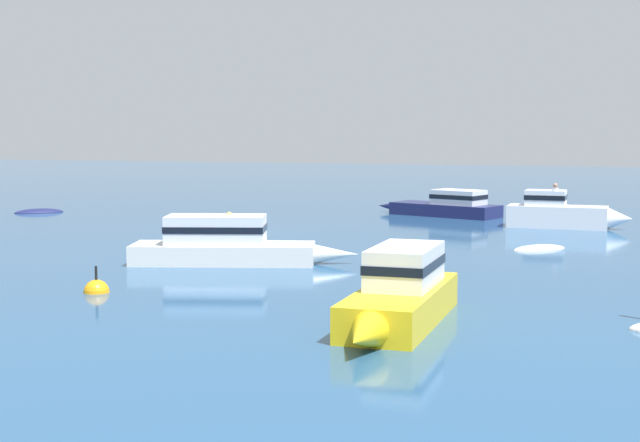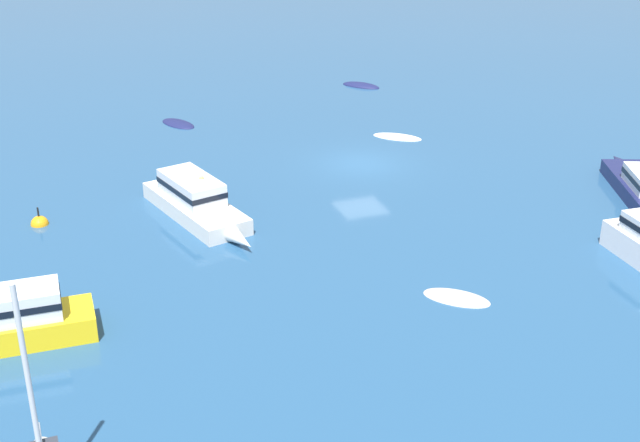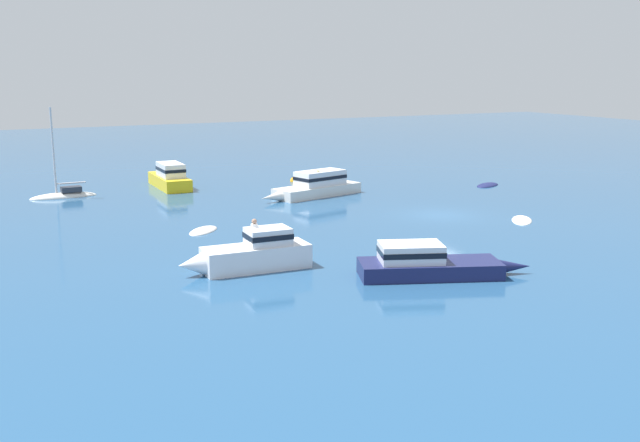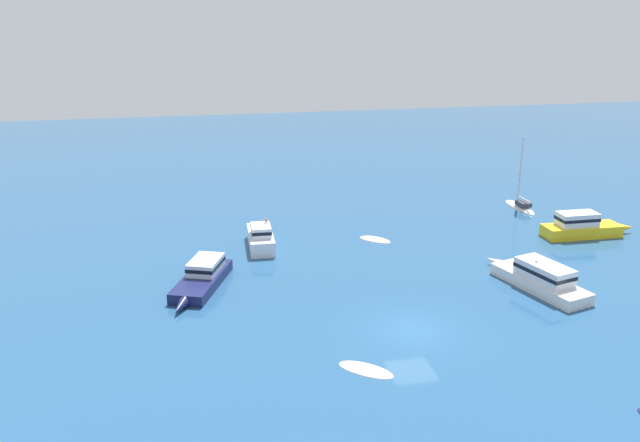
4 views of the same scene
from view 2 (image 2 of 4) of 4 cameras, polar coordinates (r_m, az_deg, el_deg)
name	(u,v)px [view 2 (image 2 of 4)]	position (r m, az deg, el deg)	size (l,w,h in m)	color
ground_plane	(362,164)	(44.47, 2.84, 3.86)	(160.00, 160.00, 0.00)	navy
tender	(397,137)	(48.79, 5.24, 5.65)	(2.92, 2.74, 0.30)	silver
launch	(196,201)	(38.26, -8.39, 1.36)	(3.76, 8.38, 1.88)	silver
tender_1	(361,86)	(59.40, 2.79, 9.08)	(2.69, 2.88, 0.50)	#191E4C
dinghy	(457,298)	(31.73, 9.21, -5.18)	(2.67, 2.63, 0.37)	silver
skiff	(178,124)	(51.66, -9.55, 6.46)	(2.29, 2.97, 0.39)	#191E4C
channel_buoy	(40,224)	(39.28, -18.40, -0.21)	(0.78, 0.78, 1.20)	orange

